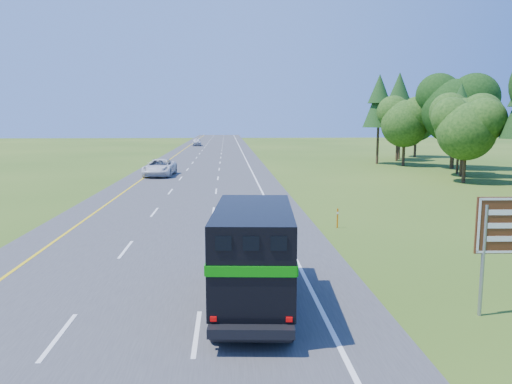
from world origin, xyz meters
The scene contains 8 objects.
ground centered at (0.00, 0.00, 0.00)m, with size 300.00×300.00×0.00m, color #2D4D14.
road centered at (0.00, 50.00, 0.02)m, with size 15.00×260.00×0.04m, color #38383A.
lane_markings centered at (0.00, 50.00, 0.04)m, with size 11.15×260.00×0.01m.
tree_wall_right centered at (26.00, 30.00, 6.00)m, with size 16.00×100.00×12.00m, color black, non-canonical shape.
horse_truck centered at (3.49, 3.95, 1.73)m, with size 2.74×7.29×3.16m.
white_suv centered at (-4.17, 40.55, 0.89)m, with size 2.83×6.13×1.70m, color silver.
far_car centered at (-3.82, 100.30, 0.86)m, with size 1.93×4.80×1.64m, color silver.
delineator centered at (8.58, 15.01, 0.57)m, with size 0.09×0.05×1.06m.
Camera 1 is at (2.67, -10.86, 5.75)m, focal length 35.00 mm.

